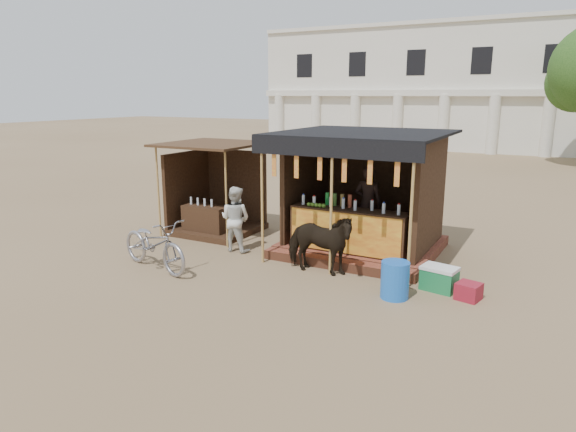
# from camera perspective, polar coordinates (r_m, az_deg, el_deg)

# --- Properties ---
(ground) EXTENTS (120.00, 120.00, 0.00)m
(ground) POSITION_cam_1_polar(r_m,az_deg,el_deg) (9.76, -4.48, -8.21)
(ground) COLOR #846B4C
(ground) RESTS_ON ground
(main_stall) EXTENTS (3.60, 3.61, 2.78)m
(main_stall) POSITION_cam_1_polar(r_m,az_deg,el_deg) (11.94, 8.26, 0.86)
(main_stall) COLOR brown
(main_stall) RESTS_ON ground
(secondary_stall) EXTENTS (2.40, 2.40, 2.38)m
(secondary_stall) POSITION_cam_1_polar(r_m,az_deg,el_deg) (13.83, -8.41, 1.80)
(secondary_stall) COLOR #3D2516
(secondary_stall) RESTS_ON ground
(cow) EXTENTS (1.54, 0.73, 1.29)m
(cow) POSITION_cam_1_polar(r_m,az_deg,el_deg) (10.42, 3.46, -3.04)
(cow) COLOR black
(cow) RESTS_ON ground
(motorbike) EXTENTS (2.22, 1.22, 1.11)m
(motorbike) POSITION_cam_1_polar(r_m,az_deg,el_deg) (11.05, -14.64, -3.01)
(motorbike) COLOR #929199
(motorbike) RESTS_ON ground
(bystander) EXTENTS (0.76, 0.60, 1.53)m
(bystander) POSITION_cam_1_polar(r_m,az_deg,el_deg) (11.97, -5.88, -0.33)
(bystander) COLOR silver
(bystander) RESTS_ON ground
(blue_barrel) EXTENTS (0.62, 0.62, 0.68)m
(blue_barrel) POSITION_cam_1_polar(r_m,az_deg,el_deg) (9.47, 11.79, -6.97)
(blue_barrel) COLOR blue
(blue_barrel) RESTS_ON ground
(red_crate) EXTENTS (0.47, 0.46, 0.31)m
(red_crate) POSITION_cam_1_polar(r_m,az_deg,el_deg) (9.81, 19.43, -7.90)
(red_crate) COLOR maroon
(red_crate) RESTS_ON ground
(cooler) EXTENTS (0.71, 0.55, 0.46)m
(cooler) POSITION_cam_1_polar(r_m,az_deg,el_deg) (10.07, 16.45, -6.65)
(cooler) COLOR #1A753E
(cooler) RESTS_ON ground
(background_building) EXTENTS (26.00, 7.45, 8.18)m
(background_building) POSITION_cam_1_polar(r_m,az_deg,el_deg) (38.21, 18.20, 13.27)
(background_building) COLOR silver
(background_building) RESTS_ON ground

